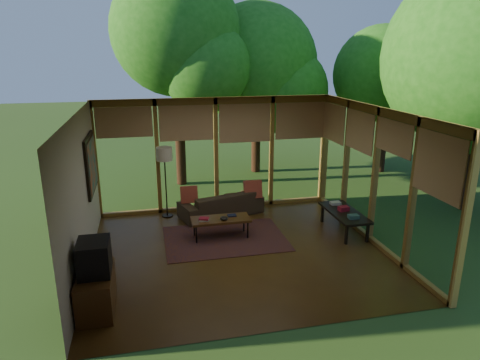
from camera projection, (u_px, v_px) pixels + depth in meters
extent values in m
plane|color=#563916|center=(239.00, 252.00, 8.23)|extent=(5.50, 5.50, 0.00)
plane|color=silver|center=(239.00, 111.00, 7.45)|extent=(5.50, 5.50, 0.00)
cube|color=beige|center=(81.00, 196.00, 7.27)|extent=(0.04, 5.00, 2.70)
cube|color=beige|center=(280.00, 242.00, 5.51)|extent=(5.50, 0.04, 2.70)
cube|color=olive|center=(216.00, 155.00, 10.18)|extent=(5.50, 0.12, 2.70)
cube|color=olive|center=(375.00, 176.00, 8.42)|extent=(0.12, 5.00, 2.70)
plane|color=#2F501E|center=(388.00, 147.00, 17.38)|extent=(40.00, 40.00, 0.00)
cylinder|color=#361E13|center=(178.00, 89.00, 11.78)|extent=(0.28, 0.28, 5.44)
sphere|color=#1C5D15|center=(176.00, 31.00, 11.35)|extent=(3.44, 3.44, 3.44)
cylinder|color=#361E13|center=(256.00, 105.00, 13.28)|extent=(0.28, 0.28, 4.24)
sphere|color=#1C5D15|center=(256.00, 66.00, 12.94)|extent=(3.71, 3.71, 3.71)
cylinder|color=#361E13|center=(472.00, 115.00, 9.82)|extent=(0.28, 0.28, 4.59)
cylinder|color=#361E13|center=(378.00, 110.00, 13.22)|extent=(0.28, 0.28, 3.92)
sphere|color=#1C5D15|center=(382.00, 74.00, 12.90)|extent=(2.92, 2.92, 2.92)
cube|color=brown|center=(225.00, 238.00, 8.81)|extent=(2.46, 1.74, 0.01)
imported|color=#3D2E1E|center=(221.00, 204.00, 10.02)|extent=(2.07, 1.28, 0.56)
cube|color=maroon|center=(189.00, 195.00, 9.74)|extent=(0.38, 0.21, 0.40)
cube|color=maroon|center=(253.00, 190.00, 10.04)|extent=(0.42, 0.22, 0.44)
cube|color=#B9B1A8|center=(204.00, 220.00, 8.63)|extent=(0.21, 0.16, 0.03)
cube|color=maroon|center=(204.00, 219.00, 8.62)|extent=(0.23, 0.20, 0.03)
cube|color=#151A30|center=(232.00, 215.00, 8.88)|extent=(0.18, 0.14, 0.03)
ellipsoid|color=black|center=(224.00, 218.00, 8.66)|extent=(0.16, 0.16, 0.07)
cube|color=#543217|center=(96.00, 291.00, 6.33)|extent=(0.50, 1.00, 0.60)
cube|color=black|center=(94.00, 257.00, 6.17)|extent=(0.45, 0.55, 0.50)
cube|color=#365F57|center=(353.00, 217.00, 8.66)|extent=(0.22, 0.16, 0.08)
cube|color=maroon|center=(344.00, 209.00, 9.08)|extent=(0.23, 0.18, 0.10)
cube|color=#B9B1A8|center=(335.00, 203.00, 9.46)|extent=(0.22, 0.16, 0.06)
cylinder|color=black|center=(167.00, 216.00, 10.02)|extent=(0.26, 0.26, 0.03)
cylinder|color=black|center=(166.00, 184.00, 9.80)|extent=(0.03, 0.03, 1.52)
cylinder|color=beige|center=(164.00, 154.00, 9.59)|extent=(0.36, 0.36, 0.30)
cube|color=#543217|center=(221.00, 219.00, 8.76)|extent=(1.20, 0.50, 0.05)
cylinder|color=black|center=(196.00, 235.00, 8.54)|extent=(0.03, 0.03, 0.38)
cylinder|color=black|center=(248.00, 230.00, 8.77)|extent=(0.03, 0.03, 0.38)
cylinder|color=black|center=(194.00, 228.00, 8.88)|extent=(0.03, 0.03, 0.38)
cylinder|color=black|center=(244.00, 224.00, 9.10)|extent=(0.03, 0.03, 0.38)
cube|color=black|center=(344.00, 213.00, 9.05)|extent=(0.60, 1.40, 0.05)
cube|color=black|center=(346.00, 235.00, 8.51)|extent=(0.05, 0.05, 0.40)
cube|color=black|center=(367.00, 233.00, 8.61)|extent=(0.05, 0.05, 0.40)
cube|color=black|center=(322.00, 214.00, 9.63)|extent=(0.05, 0.05, 0.40)
cube|color=black|center=(341.00, 212.00, 9.73)|extent=(0.05, 0.05, 0.40)
cube|color=black|center=(91.00, 164.00, 8.52)|extent=(0.05, 1.35, 1.15)
cube|color=#196673|center=(92.00, 164.00, 8.53)|extent=(0.02, 1.20, 1.00)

